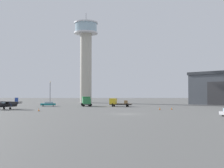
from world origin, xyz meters
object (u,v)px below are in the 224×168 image
Objects in this scene: airplane_black at (7,104)px; traffic_cone_near_left at (172,108)px; truck_box_green at (86,101)px; traffic_cone_mid_apron at (160,108)px; control_tower at (86,53)px; car_teal at (48,104)px; truck_flatbed_yellow at (117,103)px; traffic_cone_near_right at (39,110)px; light_post_west at (50,90)px.

airplane_black reaches higher than traffic_cone_near_left.
truck_box_green is 27.33m from traffic_cone_mid_apron.
control_tower is 41.23m from car_teal.
truck_box_green is (-9.34, 2.34, 0.41)m from truck_flatbed_yellow.
truck_box_green is 25.82m from traffic_cone_near_right.
control_tower reaches higher than light_post_west.
traffic_cone_near_left is at bearing -63.95° from control_tower.
light_post_west reaches higher than traffic_cone_near_left.
light_post_west is at bearing 131.76° from traffic_cone_mid_apron.
truck_flatbed_yellow is at bearing 52.71° from traffic_cone_near_right.
traffic_cone_near_right is (9.59, -6.99, -0.95)m from airplane_black.
car_teal is at bearing -172.89° from airplane_black.
airplane_black is 1.52× the size of truck_box_green.
traffic_cone_near_right reaches higher than traffic_cone_near_left.
truck_flatbed_yellow is 20.48m from traffic_cone_near_left.
car_teal is at bearing 98.60° from traffic_cone_near_right.
car_teal is 24.13m from traffic_cone_near_right.
light_post_west reaches higher than airplane_black.
control_tower is 54.33× the size of traffic_cone_near_right.
truck_box_green is 11.30m from car_teal.
light_post_west is 11.34× the size of traffic_cone_mid_apron.
light_post_west reaches higher than truck_flatbed_yellow.
control_tower is 8.06× the size of car_teal.
traffic_cone_near_left is 3.20m from traffic_cone_mid_apron.
light_post_west reaches higher than car_teal.
airplane_black is 36.69m from light_post_west.
traffic_cone_near_right is at bearing 64.26° from truck_flatbed_yellow.
car_teal is 6.75× the size of traffic_cone_near_right.
control_tower is 62.24m from traffic_cone_near_left.
car_teal is at bearing -102.02° from control_tower.
truck_box_green is 8.45× the size of traffic_cone_near_right.
control_tower is 62.07m from traffic_cone_mid_apron.
traffic_cone_near_left is at bearing 21.31° from traffic_cone_mid_apron.
car_teal is 6.41× the size of traffic_cone_mid_apron.
light_post_west is 51.66m from traffic_cone_mid_apron.
light_post_west is 52.86m from traffic_cone_near_left.
truck_flatbed_yellow is (26.57, 15.30, -0.11)m from airplane_black.
truck_flatbed_yellow is at bearing 66.02° from truck_box_green.
traffic_cone_mid_apron reaches higher than traffic_cone_near_right.
traffic_cone_mid_apron reaches higher than traffic_cone_near_left.
light_post_west is (-4.00, 19.58, 4.24)m from car_teal.
traffic_cone_near_right is (-3.87, -58.96, -20.71)m from control_tower.
truck_flatbed_yellow is at bearing 146.60° from airplane_black.
control_tower is 5.61× the size of truck_flatbed_yellow.
truck_box_green is 24.44m from light_post_west.
truck_flatbed_yellow is 9.68× the size of traffic_cone_near_right.
traffic_cone_mid_apron is (34.27, -38.38, -4.62)m from light_post_west.
light_post_west is (-24.58, 21.14, 3.80)m from truck_flatbed_yellow.
truck_box_green is 8.58× the size of traffic_cone_near_left.
truck_box_green is at bearing 72.78° from traffic_cone_near_right.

